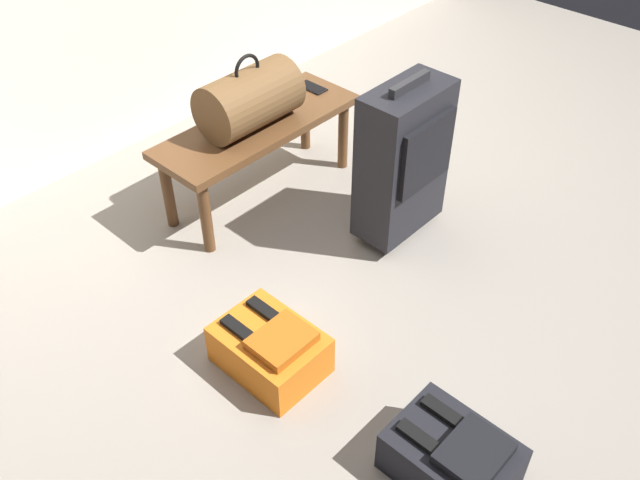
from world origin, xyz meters
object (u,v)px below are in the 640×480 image
Objects in this scene: suitcase_upright_charcoal at (403,160)px; backpack_orange at (270,349)px; bench at (258,134)px; cell_phone at (312,87)px; backpack_dark at (452,458)px; duffel_bag_brown at (249,99)px.

backpack_orange is (-0.92, -0.14, -0.29)m from suitcase_upright_charcoal.
cell_phone is (0.40, 0.04, 0.07)m from bench.
bench is at bearing -174.80° from cell_phone.
backpack_dark is at bearing -83.83° from backpack_orange.
duffel_bag_brown is at bearing 111.24° from suitcase_upright_charcoal.
suitcase_upright_charcoal is at bearing 45.80° from backpack_dark.
duffel_bag_brown reaches higher than backpack_orange.
bench is at bearing 48.31° from backpack_orange.
bench is 0.20m from duffel_bag_brown.
duffel_bag_brown is at bearing 68.85° from backpack_dark.
bench is 0.69m from suitcase_upright_charcoal.
backpack_orange is 0.74m from backpack_dark.
duffel_bag_brown is at bearing 180.00° from bench.
backpack_orange and backpack_dark have the same top height.
backpack_orange is (-1.10, -0.83, -0.31)m from cell_phone.
bench is at bearing 108.28° from suitcase_upright_charcoal.
bench is 2.27× the size of duffel_bag_brown.
suitcase_upright_charcoal is 0.98m from backpack_orange.
backpack_orange is at bearing 96.17° from backpack_dark.
backpack_orange is at bearing -143.02° from cell_phone.
duffel_bag_brown is 1.69m from backpack_dark.
duffel_bag_brown is (-0.04, 0.00, 0.19)m from bench.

